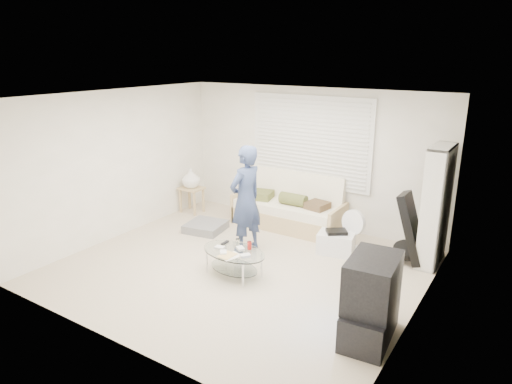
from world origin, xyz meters
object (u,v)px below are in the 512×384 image
Objects in this scene: tv_unit at (371,300)px; coffee_table at (234,255)px; bookshelf at (436,206)px; futon_sofa at (289,210)px.

tv_unit is 2.18m from coffee_table.
bookshelf reaches higher than tv_unit.
tv_unit is 0.91× the size of coffee_table.
futon_sofa is 2.14m from coffee_table.
bookshelf reaches higher than futon_sofa.
futon_sofa is 2.61m from bookshelf.
futon_sofa is at bearing 133.54° from tv_unit.
futon_sofa is 3.50m from tv_unit.
bookshelf reaches higher than coffee_table.
tv_unit is (-0.13, -2.36, -0.43)m from bookshelf.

